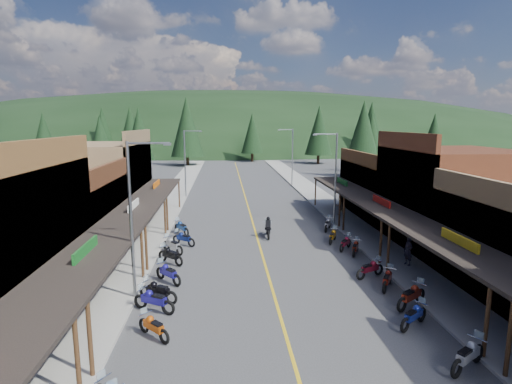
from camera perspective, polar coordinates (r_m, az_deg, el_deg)
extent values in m
plane|color=#38383A|center=(27.10, 0.96, -9.21)|extent=(220.00, 220.00, 0.00)
cube|color=gold|center=(46.41, -1.43, -1.12)|extent=(0.15, 90.00, 0.01)
cube|color=gray|center=(46.74, -12.14, -1.17)|extent=(3.40, 94.00, 0.15)
cube|color=gray|center=(47.66, 9.07, -0.86)|extent=(3.40, 94.00, 0.15)
cylinder|color=#472D19|center=(14.75, -24.15, -21.02)|extent=(0.16, 0.16, 3.00)
cube|color=brown|center=(19.76, -27.32, -5.21)|extent=(0.30, 10.20, 8.20)
cube|color=black|center=(19.55, -23.10, -8.41)|extent=(3.20, 10.20, 0.18)
cylinder|color=#472D19|center=(15.74, -22.63, -18.86)|extent=(0.16, 0.16, 3.00)
cylinder|color=#472D19|center=(23.75, -15.95, -8.58)|extent=(0.16, 0.16, 3.00)
cube|color=#14591E|center=(19.49, -23.14, -7.85)|extent=(0.12, 3.00, 0.70)
cube|color=#3F2111|center=(30.20, -26.91, -3.38)|extent=(8.00, 9.00, 5.00)
cube|color=#3F2111|center=(28.82, -19.90, -2.26)|extent=(0.30, 9.00, 6.20)
cube|color=black|center=(28.49, -17.08, -2.44)|extent=(3.20, 9.00, 0.18)
cylinder|color=#472D19|center=(24.87, -15.41, -7.71)|extent=(0.16, 0.16, 3.00)
cylinder|color=#472D19|center=(32.29, -12.87, -3.55)|extent=(0.16, 0.16, 3.00)
cube|color=silver|center=(28.45, -17.10, -2.05)|extent=(0.12, 3.00, 0.70)
cube|color=brown|center=(38.91, -21.75, 1.26)|extent=(8.00, 10.20, 7.00)
cube|color=brown|center=(37.87, -16.23, 2.27)|extent=(0.30, 10.20, 8.20)
cube|color=black|center=(37.76, -13.99, 0.66)|extent=(3.20, 10.20, 0.18)
cylinder|color=#472D19|center=(33.45, -12.58, -3.08)|extent=(0.16, 0.16, 3.00)
cylinder|color=#472D19|center=(42.20, -10.92, -0.34)|extent=(0.16, 0.16, 3.00)
cube|color=#CC590C|center=(37.73, -14.01, 0.96)|extent=(0.12, 3.00, 0.70)
cylinder|color=#472D19|center=(17.03, 32.46, -17.41)|extent=(0.16, 0.16, 3.00)
cube|color=brown|center=(22.42, 30.18, -6.40)|extent=(0.30, 10.20, 6.20)
cube|color=black|center=(21.66, 26.98, -6.94)|extent=(3.20, 10.20, 0.18)
cylinder|color=#472D19|center=(17.88, 30.08, -15.86)|extent=(0.16, 0.16, 3.00)
cylinder|color=#472D19|center=(25.23, 18.42, -7.62)|extent=(0.16, 0.16, 3.00)
cube|color=gold|center=(21.61, 27.02, -6.43)|extent=(0.12, 3.00, 0.70)
cube|color=#562B19|center=(32.25, 26.25, -0.72)|extent=(8.00, 9.00, 7.00)
cube|color=#562B19|center=(30.36, 20.09, 0.25)|extent=(0.30, 9.00, 8.20)
cube|color=black|center=(29.99, 17.44, -1.86)|extent=(3.20, 9.00, 0.18)
cylinder|color=#472D19|center=(26.28, 17.40, -6.86)|extent=(0.16, 0.16, 3.00)
cylinder|color=#472D19|center=(33.39, 12.43, -3.09)|extent=(0.16, 0.16, 3.00)
cube|color=#B2140F|center=(29.95, 17.46, -1.48)|extent=(0.12, 3.00, 0.70)
cube|color=#4C2D16|center=(40.82, 19.31, 0.36)|extent=(8.00, 10.20, 5.00)
cube|color=#4C2D16|center=(39.33, 14.22, 1.15)|extent=(0.30, 10.20, 6.20)
cube|color=black|center=(38.90, 12.19, 0.99)|extent=(3.20, 10.20, 0.18)
cylinder|color=#472D19|center=(34.51, 11.85, -2.65)|extent=(0.16, 0.16, 3.00)
cylinder|color=#472D19|center=(43.05, 8.49, -0.07)|extent=(0.16, 0.16, 3.00)
cube|color=#14591E|center=(38.87, 12.20, 1.28)|extent=(0.12, 3.00, 0.70)
cylinder|color=gray|center=(20.60, -17.40, -4.25)|extent=(0.16, 0.16, 8.00)
cylinder|color=gray|center=(19.84, -15.15, 6.74)|extent=(2.00, 0.10, 0.10)
cube|color=gray|center=(19.70, -12.55, 6.68)|extent=(0.35, 0.18, 0.12)
cylinder|color=gray|center=(47.96, -10.11, 3.92)|extent=(0.16, 0.16, 8.00)
cylinder|color=gray|center=(47.63, -9.04, 8.61)|extent=(2.00, 0.10, 0.10)
cube|color=gray|center=(47.57, -7.95, 8.58)|extent=(0.35, 0.18, 0.12)
cylinder|color=gray|center=(35.18, 11.29, 1.75)|extent=(0.16, 0.16, 8.00)
cylinder|color=gray|center=(34.59, 9.90, 8.14)|extent=(2.00, 0.10, 0.10)
cube|color=gray|center=(34.38, 8.43, 8.09)|extent=(0.35, 0.18, 0.12)
cylinder|color=gray|center=(56.52, 5.21, 4.92)|extent=(0.16, 0.16, 8.00)
cylinder|color=gray|center=(56.16, 4.26, 8.88)|extent=(2.00, 0.10, 0.10)
cube|color=gray|center=(56.03, 3.34, 8.84)|extent=(0.35, 0.18, 0.12)
ellipsoid|color=black|center=(160.75, -3.74, 6.72)|extent=(310.00, 140.00, 60.00)
cylinder|color=black|center=(95.51, -27.78, 4.04)|extent=(0.60, 0.60, 2.00)
cone|color=black|center=(95.21, -28.05, 7.33)|extent=(5.04, 5.04, 9.00)
cylinder|color=black|center=(98.19, -17.30, 4.86)|extent=(0.60, 0.60, 2.00)
cone|color=black|center=(97.89, -17.49, 8.50)|extent=(5.88, 5.88, 10.50)
cylinder|color=black|center=(84.19, -9.73, 4.40)|extent=(0.60, 0.60, 2.00)
cone|color=black|center=(83.83, -9.87, 9.16)|extent=(6.72, 6.72, 12.00)
cylinder|color=black|center=(92.05, -0.54, 5.00)|extent=(0.60, 0.60, 2.00)
cone|color=black|center=(91.75, -0.55, 8.42)|extent=(5.04, 5.04, 9.00)
cylinder|color=black|center=(88.26, 8.87, 4.67)|extent=(0.60, 0.60, 2.00)
cone|color=black|center=(87.92, 8.98, 8.73)|extent=(5.88, 5.88, 10.50)
cylinder|color=black|center=(104.39, 15.94, 5.20)|extent=(0.60, 0.60, 2.00)
cone|color=black|center=(104.10, 16.12, 9.04)|extent=(6.72, 6.72, 12.00)
cylinder|color=black|center=(102.09, 23.86, 4.64)|extent=(0.60, 0.60, 2.00)
cone|color=black|center=(101.81, 24.07, 7.72)|extent=(5.04, 5.04, 9.00)
cylinder|color=black|center=(105.98, -20.84, 5.00)|extent=(0.60, 0.60, 2.00)
cone|color=black|center=(105.70, -21.05, 8.37)|extent=(5.88, 5.88, 10.50)
cylinder|color=black|center=(68.78, -21.07, 2.67)|extent=(0.60, 0.60, 2.00)
cone|color=black|center=(68.39, -21.33, 6.82)|extent=(4.48, 4.48, 8.00)
cylinder|color=black|center=(75.71, 15.94, 3.55)|extent=(0.60, 0.60, 2.00)
cone|color=black|center=(75.34, 16.14, 7.64)|extent=(4.93, 4.93, 8.80)
cylinder|color=black|center=(77.46, -16.16, 3.68)|extent=(0.60, 0.60, 2.00)
cone|color=black|center=(77.09, -16.37, 7.97)|extent=(5.38, 5.38, 9.60)
cylinder|color=black|center=(67.81, 14.83, 2.91)|extent=(0.60, 0.60, 2.00)
cone|color=black|center=(67.38, 15.06, 8.15)|extent=(5.82, 5.82, 10.40)
imported|color=black|center=(26.63, 20.93, -7.86)|extent=(0.62, 0.76, 1.80)
imported|color=brown|center=(38.94, 11.87, -1.88)|extent=(1.00, 0.74, 1.83)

